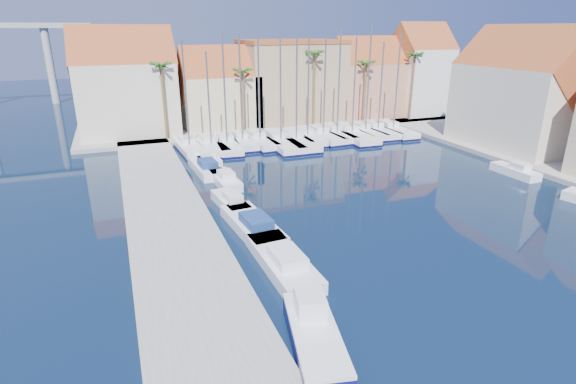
# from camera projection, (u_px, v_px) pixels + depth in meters

# --- Properties ---
(ground) EXTENTS (260.00, 260.00, 0.00)m
(ground) POSITION_uv_depth(u_px,v_px,m) (403.00, 327.00, 21.66)
(ground) COLOR black
(ground) RESTS_ON ground
(quay_west) EXTENTS (6.00, 77.00, 0.50)m
(quay_west) POSITION_uv_depth(u_px,v_px,m) (175.00, 237.00, 30.36)
(quay_west) COLOR gray
(quay_west) RESTS_ON ground
(shore_north) EXTENTS (54.00, 16.00, 0.50)m
(shore_north) POSITION_uv_depth(u_px,v_px,m) (272.00, 123.00, 67.00)
(shore_north) COLOR gray
(shore_north) RESTS_ON ground
(fishing_boat) EXTENTS (3.28, 6.34, 2.12)m
(fishing_boat) POSITION_uv_depth(u_px,v_px,m) (314.00, 334.00, 20.04)
(fishing_boat) COLOR #100E55
(fishing_boat) RESTS_ON ground
(motorboat_west_0) EXTENTS (2.50, 7.42, 1.40)m
(motorboat_west_0) POSITION_uv_depth(u_px,v_px,m) (283.00, 261.00, 26.73)
(motorboat_west_0) COLOR white
(motorboat_west_0) RESTS_ON ground
(motorboat_west_1) EXTENTS (2.99, 7.61, 1.40)m
(motorboat_west_1) POSITION_uv_depth(u_px,v_px,m) (253.00, 225.00, 31.66)
(motorboat_west_1) COLOR white
(motorboat_west_1) RESTS_ON ground
(motorboat_west_2) EXTENTS (2.19, 5.38, 1.40)m
(motorboat_west_2) POSITION_uv_depth(u_px,v_px,m) (231.00, 202.00, 35.83)
(motorboat_west_2) COLOR white
(motorboat_west_2) RESTS_ON ground
(motorboat_west_3) EXTENTS (2.02, 5.67, 1.40)m
(motorboat_west_3) POSITION_uv_depth(u_px,v_px,m) (225.00, 179.00, 41.22)
(motorboat_west_3) COLOR white
(motorboat_west_3) RESTS_ON ground
(motorboat_west_4) EXTENTS (2.58, 7.04, 1.40)m
(motorboat_west_4) POSITION_uv_depth(u_px,v_px,m) (206.00, 167.00, 44.70)
(motorboat_west_4) COLOR white
(motorboat_west_4) RESTS_ON ground
(motorboat_west_5) EXTENTS (2.35, 6.94, 1.40)m
(motorboat_west_5) POSITION_uv_depth(u_px,v_px,m) (206.00, 157.00, 48.38)
(motorboat_west_5) COLOR white
(motorboat_west_5) RESTS_ON ground
(motorboat_east_1) EXTENTS (1.65, 4.92, 1.40)m
(motorboat_east_1) POSITION_uv_depth(u_px,v_px,m) (516.00, 171.00, 43.65)
(motorboat_east_1) COLOR white
(motorboat_east_1) RESTS_ON ground
(sailboat_0) EXTENTS (2.80, 8.89, 12.39)m
(sailboat_0) POSITION_uv_depth(u_px,v_px,m) (189.00, 147.00, 52.03)
(sailboat_0) COLOR white
(sailboat_0) RESTS_ON ground
(sailboat_1) EXTENTS (3.05, 9.40, 11.17)m
(sailboat_1) POSITION_uv_depth(u_px,v_px,m) (210.00, 145.00, 52.87)
(sailboat_1) COLOR white
(sailboat_1) RESTS_ON ground
(sailboat_2) EXTENTS (3.32, 9.78, 13.25)m
(sailboat_2) POSITION_uv_depth(u_px,v_px,m) (226.00, 144.00, 53.28)
(sailboat_2) COLOR white
(sailboat_2) RESTS_ON ground
(sailboat_3) EXTENTS (2.24, 8.17, 13.01)m
(sailboat_3) POSITION_uv_depth(u_px,v_px,m) (242.00, 141.00, 54.62)
(sailboat_3) COLOR white
(sailboat_3) RESTS_ON ground
(sailboat_4) EXTENTS (2.98, 9.34, 12.77)m
(sailboat_4) POSITION_uv_depth(u_px,v_px,m) (259.00, 140.00, 55.16)
(sailboat_4) COLOR white
(sailboat_4) RESTS_ON ground
(sailboat_5) EXTENTS (3.24, 11.70, 12.96)m
(sailboat_5) POSITION_uv_depth(u_px,v_px,m) (279.00, 141.00, 54.87)
(sailboat_5) COLOR white
(sailboat_5) RESTS_ON ground
(sailboat_6) EXTENTS (3.43, 11.38, 12.51)m
(sailboat_6) POSITION_uv_depth(u_px,v_px,m) (295.00, 140.00, 55.41)
(sailboat_6) COLOR white
(sailboat_6) RESTS_ON ground
(sailboat_7) EXTENTS (2.49, 8.73, 12.86)m
(sailboat_7) POSITION_uv_depth(u_px,v_px,m) (306.00, 137.00, 56.87)
(sailboat_7) COLOR white
(sailboat_7) RESTS_ON ground
(sailboat_8) EXTENTS (3.03, 9.65, 13.39)m
(sailboat_8) POSITION_uv_depth(u_px,v_px,m) (321.00, 135.00, 57.87)
(sailboat_8) COLOR white
(sailboat_8) RESTS_ON ground
(sailboat_9) EXTENTS (2.51, 8.98, 13.74)m
(sailboat_9) POSITION_uv_depth(u_px,v_px,m) (335.00, 134.00, 58.35)
(sailboat_9) COLOR white
(sailboat_9) RESTS_ON ground
(sailboat_10) EXTENTS (3.57, 11.73, 12.59)m
(sailboat_10) POSITION_uv_depth(u_px,v_px,m) (350.00, 134.00, 58.69)
(sailboat_10) COLOR white
(sailboat_10) RESTS_ON ground
(sailboat_11) EXTENTS (2.64, 9.32, 14.19)m
(sailboat_11) POSITION_uv_depth(u_px,v_px,m) (363.00, 131.00, 59.81)
(sailboat_11) COLOR white
(sailboat_11) RESTS_ON ground
(sailboat_12) EXTENTS (2.63, 9.67, 11.95)m
(sailboat_12) POSITION_uv_depth(u_px,v_px,m) (376.00, 130.00, 60.64)
(sailboat_12) COLOR white
(sailboat_12) RESTS_ON ground
(sailboat_13) EXTENTS (2.92, 10.04, 13.08)m
(sailboat_13) POSITION_uv_depth(u_px,v_px,m) (391.00, 129.00, 61.08)
(sailboat_13) COLOR white
(sailboat_13) RESTS_ON ground
(building_0) EXTENTS (12.30, 9.00, 13.50)m
(building_0) POSITION_uv_depth(u_px,v_px,m) (126.00, 87.00, 57.22)
(building_0) COLOR beige
(building_0) RESTS_ON shore_north
(building_1) EXTENTS (10.30, 8.00, 11.00)m
(building_1) POSITION_uv_depth(u_px,v_px,m) (219.00, 92.00, 61.69)
(building_1) COLOR #CCB790
(building_1) RESTS_ON shore_north
(building_2) EXTENTS (14.20, 10.20, 11.50)m
(building_2) POSITION_uv_depth(u_px,v_px,m) (291.00, 81.00, 65.95)
(building_2) COLOR tan
(building_2) RESTS_ON shore_north
(building_3) EXTENTS (10.30, 8.00, 12.00)m
(building_3) POSITION_uv_depth(u_px,v_px,m) (366.00, 81.00, 69.26)
(building_3) COLOR tan
(building_3) RESTS_ON shore_north
(building_4) EXTENTS (8.30, 8.00, 14.00)m
(building_4) POSITION_uv_depth(u_px,v_px,m) (419.00, 72.00, 71.04)
(building_4) COLOR silver
(building_4) RESTS_ON shore_north
(building_6) EXTENTS (9.00, 14.30, 13.50)m
(building_6) POSITION_uv_depth(u_px,v_px,m) (522.00, 94.00, 51.24)
(building_6) COLOR beige
(building_6) RESTS_ON shore_east
(palm_0) EXTENTS (2.60, 2.60, 10.15)m
(palm_0) POSITION_uv_depth(u_px,v_px,m) (161.00, 68.00, 53.31)
(palm_0) COLOR brown
(palm_0) RESTS_ON shore_north
(palm_1) EXTENTS (2.60, 2.60, 9.15)m
(palm_1) POSITION_uv_depth(u_px,v_px,m) (242.00, 73.00, 57.01)
(palm_1) COLOR brown
(palm_1) RESTS_ON shore_north
(palm_2) EXTENTS (2.60, 2.60, 11.15)m
(palm_2) POSITION_uv_depth(u_px,v_px,m) (314.00, 56.00, 59.74)
(palm_2) COLOR brown
(palm_2) RESTS_ON shore_north
(palm_3) EXTENTS (2.60, 2.60, 9.65)m
(palm_3) POSITION_uv_depth(u_px,v_px,m) (366.00, 65.00, 62.92)
(palm_3) COLOR brown
(palm_3) RESTS_ON shore_north
(palm_4) EXTENTS (2.60, 2.60, 10.65)m
(palm_4) POSITION_uv_depth(u_px,v_px,m) (415.00, 57.00, 65.30)
(palm_4) COLOR brown
(palm_4) RESTS_ON shore_north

